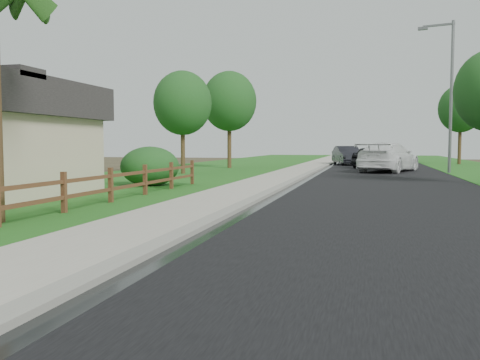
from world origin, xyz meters
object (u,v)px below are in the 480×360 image
(ranch_fence, at_px, (89,187))
(white_suv, at_px, (388,157))
(dark_car_mid, at_px, (372,157))
(streetlight, at_px, (448,88))

(ranch_fence, xyz_separation_m, white_suv, (8.67, 22.03, 0.35))
(dark_car_mid, bearing_deg, ranch_fence, 92.14)
(ranch_fence, height_order, dark_car_mid, dark_car_mid)
(ranch_fence, height_order, streetlight, streetlight)
(ranch_fence, height_order, white_suv, white_suv)
(ranch_fence, bearing_deg, white_suv, 68.51)
(dark_car_mid, bearing_deg, streetlight, 144.09)
(ranch_fence, distance_m, white_suv, 23.68)
(streetlight, bearing_deg, ranch_fence, -119.69)
(white_suv, height_order, streetlight, streetlight)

